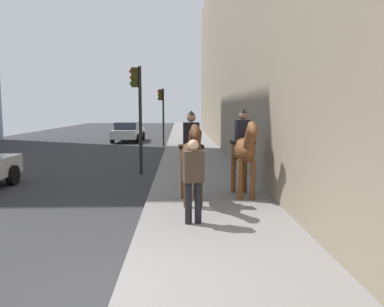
{
  "coord_description": "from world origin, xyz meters",
  "views": [
    {
      "loc": [
        -4.82,
        -0.85,
        2.43
      ],
      "look_at": [
        4.0,
        -1.13,
        1.4
      ],
      "focal_mm": 36.22,
      "sensor_mm": 36.0,
      "label": 1
    }
  ],
  "objects_px": {
    "car_near_lane": "(128,132)",
    "traffic_light_far_curb": "(162,108)",
    "traffic_light_near_curb": "(138,103)",
    "mounted_horse_far": "(244,148)",
    "pedestrian_greeting": "(193,176)",
    "mounted_horse_near": "(192,153)"
  },
  "relations": [
    {
      "from": "mounted_horse_far",
      "to": "car_near_lane",
      "type": "height_order",
      "value": "mounted_horse_far"
    },
    {
      "from": "mounted_horse_far",
      "to": "pedestrian_greeting",
      "type": "bearing_deg",
      "value": -33.8
    },
    {
      "from": "traffic_light_far_curb",
      "to": "mounted_horse_far",
      "type": "bearing_deg",
      "value": -169.46
    },
    {
      "from": "car_near_lane",
      "to": "traffic_light_near_curb",
      "type": "distance_m",
      "value": 14.52
    },
    {
      "from": "car_near_lane",
      "to": "mounted_horse_far",
      "type": "bearing_deg",
      "value": -160.94
    },
    {
      "from": "mounted_horse_near",
      "to": "mounted_horse_far",
      "type": "distance_m",
      "value": 1.54
    },
    {
      "from": "mounted_horse_near",
      "to": "pedestrian_greeting",
      "type": "height_order",
      "value": "mounted_horse_near"
    },
    {
      "from": "car_near_lane",
      "to": "traffic_light_near_curb",
      "type": "xyz_separation_m",
      "value": [
        -14.22,
        -2.25,
        1.9
      ]
    },
    {
      "from": "traffic_light_near_curb",
      "to": "traffic_light_far_curb",
      "type": "distance_m",
      "value": 10.77
    },
    {
      "from": "car_near_lane",
      "to": "traffic_light_far_curb",
      "type": "bearing_deg",
      "value": -139.91
    },
    {
      "from": "mounted_horse_near",
      "to": "traffic_light_near_curb",
      "type": "distance_m",
      "value": 5.47
    },
    {
      "from": "mounted_horse_near",
      "to": "traffic_light_near_curb",
      "type": "height_order",
      "value": "traffic_light_near_curb"
    },
    {
      "from": "car_near_lane",
      "to": "traffic_light_far_curb",
      "type": "distance_m",
      "value": 4.68
    },
    {
      "from": "car_near_lane",
      "to": "traffic_light_near_curb",
      "type": "bearing_deg",
      "value": -168.32
    },
    {
      "from": "pedestrian_greeting",
      "to": "car_near_lane",
      "type": "xyz_separation_m",
      "value": [
        20.9,
        4.05,
        -0.35
      ]
    },
    {
      "from": "pedestrian_greeting",
      "to": "mounted_horse_far",
      "type": "bearing_deg",
      "value": -41.78
    },
    {
      "from": "car_near_lane",
      "to": "traffic_light_far_curb",
      "type": "height_order",
      "value": "traffic_light_far_curb"
    },
    {
      "from": "mounted_horse_far",
      "to": "traffic_light_near_curb",
      "type": "bearing_deg",
      "value": -146.74
    },
    {
      "from": "mounted_horse_near",
      "to": "traffic_light_far_curb",
      "type": "height_order",
      "value": "traffic_light_far_curb"
    },
    {
      "from": "car_near_lane",
      "to": "pedestrian_greeting",
      "type": "bearing_deg",
      "value": -166.36
    },
    {
      "from": "mounted_horse_near",
      "to": "traffic_light_near_curb",
      "type": "relative_size",
      "value": 0.57
    },
    {
      "from": "traffic_light_near_curb",
      "to": "mounted_horse_near",
      "type": "bearing_deg",
      "value": -160.06
    }
  ]
}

